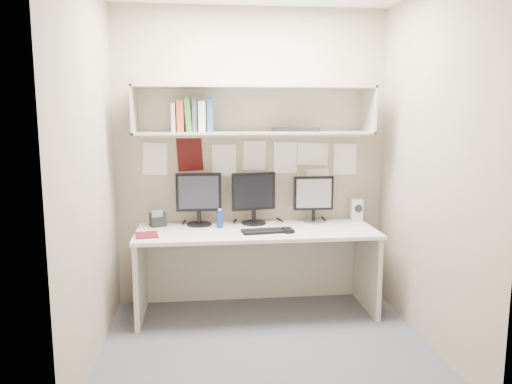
{
  "coord_description": "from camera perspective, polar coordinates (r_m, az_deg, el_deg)",
  "views": [
    {
      "loc": [
        -0.46,
        -3.41,
        1.7
      ],
      "look_at": [
        -0.04,
        0.35,
        1.1
      ],
      "focal_mm": 35.0,
      "sensor_mm": 36.0,
      "label": 1
    }
  ],
  "objects": [
    {
      "name": "keyboard",
      "position": [
        4.1,
        1.35,
        -4.47
      ],
      "size": [
        0.44,
        0.2,
        0.02
      ],
      "primitive_type": "cube",
      "rotation": [
        0.0,
        0.0,
        0.11
      ],
      "color": "black",
      "rests_on": "desk"
    },
    {
      "name": "monitor_right",
      "position": [
        4.45,
        6.59,
        -0.56
      ],
      "size": [
        0.35,
        0.19,
        0.41
      ],
      "rotation": [
        0.0,
        0.0,
        -0.01
      ],
      "color": "#A5A5AA",
      "rests_on": "desk"
    },
    {
      "name": "speaker",
      "position": [
        4.6,
        11.43,
        -1.99
      ],
      "size": [
        0.11,
        0.12,
        0.2
      ],
      "rotation": [
        0.0,
        0.0,
        -0.13
      ],
      "color": "#B5B6B1",
      "rests_on": "desk"
    },
    {
      "name": "maroon_notebook",
      "position": [
        4.07,
        -12.38,
        -4.82
      ],
      "size": [
        0.2,
        0.24,
        0.01
      ],
      "primitive_type": "cube",
      "rotation": [
        0.0,
        0.0,
        0.15
      ],
      "color": "maroon",
      "rests_on": "desk"
    },
    {
      "name": "pinned_papers",
      "position": [
        4.45,
        -0.45,
        3.28
      ],
      "size": [
        1.92,
        0.01,
        0.48
      ],
      "primitive_type": null,
      "color": "white",
      "rests_on": "wall_back"
    },
    {
      "name": "wall_right",
      "position": [
        3.81,
        19.46,
        2.54
      ],
      "size": [
        0.02,
        2.0,
        2.6
      ],
      "primitive_type": "cube",
      "color": "gray",
      "rests_on": "ground"
    },
    {
      "name": "wall_back",
      "position": [
        4.45,
        -0.46,
        3.93
      ],
      "size": [
        2.4,
        0.02,
        2.6
      ],
      "primitive_type": "cube",
      "color": "gray",
      "rests_on": "ground"
    },
    {
      "name": "blue_bottle",
      "position": [
        4.25,
        -4.15,
        -3.06
      ],
      "size": [
        0.05,
        0.05,
        0.16
      ],
      "color": "navy",
      "rests_on": "desk"
    },
    {
      "name": "monitor_left",
      "position": [
        4.34,
        -6.56,
        -0.54
      ],
      "size": [
        0.39,
        0.22,
        0.46
      ],
      "rotation": [
        0.0,
        0.0,
        -0.02
      ],
      "color": "black",
      "rests_on": "desk"
    },
    {
      "name": "floor",
      "position": [
        3.84,
        1.2,
        -17.22
      ],
      "size": [
        2.4,
        2.0,
        0.01
      ],
      "primitive_type": "cube",
      "color": "#4B4B51",
      "rests_on": "ground"
    },
    {
      "name": "mouse",
      "position": [
        4.09,
        3.64,
        -4.4
      ],
      "size": [
        0.08,
        0.12,
        0.03
      ],
      "primitive_type": "cube",
      "rotation": [
        0.0,
        0.0,
        0.09
      ],
      "color": "black",
      "rests_on": "desk"
    },
    {
      "name": "desk_phone",
      "position": [
        4.38,
        -11.14,
        -3.08
      ],
      "size": [
        0.16,
        0.15,
        0.15
      ],
      "rotation": [
        0.0,
        0.0,
        0.35
      ],
      "color": "black",
      "rests_on": "desk"
    },
    {
      "name": "book_stack",
      "position": [
        4.2,
        -7.24,
        8.68
      ],
      "size": [
        0.34,
        0.19,
        0.31
      ],
      "color": "beige",
      "rests_on": "overhead_hutch"
    },
    {
      "name": "wall_front",
      "position": [
        2.48,
        4.37,
        -0.21
      ],
      "size": [
        2.4,
        0.02,
        2.6
      ],
      "primitive_type": "cube",
      "color": "gray",
      "rests_on": "ground"
    },
    {
      "name": "monitor_center",
      "position": [
        4.36,
        -0.27,
        -0.44
      ],
      "size": [
        0.39,
        0.21,
        0.45
      ],
      "rotation": [
        0.0,
        0.0,
        0.2
      ],
      "color": "black",
      "rests_on": "desk"
    },
    {
      "name": "wall_left",
      "position": [
        3.51,
        -18.54,
        2.07
      ],
      "size": [
        0.02,
        2.0,
        2.6
      ],
      "primitive_type": "cube",
      "color": "gray",
      "rests_on": "ground"
    },
    {
      "name": "hutch_tray",
      "position": [
        4.3,
        4.61,
        7.12
      ],
      "size": [
        0.43,
        0.26,
        0.03
      ],
      "primitive_type": "cube",
      "rotation": [
        0.0,
        0.0,
        -0.27
      ],
      "color": "black",
      "rests_on": "overhead_hutch"
    },
    {
      "name": "desk",
      "position": [
        4.3,
        0.05,
        -9.0
      ],
      "size": [
        2.0,
        0.7,
        0.73
      ],
      "color": "silver",
      "rests_on": "floor"
    },
    {
      "name": "overhead_hutch",
      "position": [
        4.29,
        -0.26,
        9.35
      ],
      "size": [
        2.0,
        0.38,
        0.4
      ],
      "color": "beige",
      "rests_on": "wall_back"
    }
  ]
}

